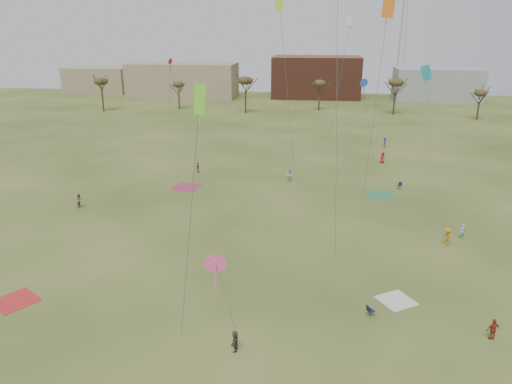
# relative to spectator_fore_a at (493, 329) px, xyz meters

# --- Properties ---
(ground) EXTENTS (260.00, 260.00, 0.00)m
(ground) POSITION_rel_spectator_fore_a_xyz_m (-17.78, 0.90, -0.79)
(ground) COLOR #364E18
(ground) RESTS_ON ground
(spectator_fore_a) EXTENTS (0.99, 0.62, 1.58)m
(spectator_fore_a) POSITION_rel_spectator_fore_a_xyz_m (0.00, 0.00, 0.00)
(spectator_fore_a) COLOR #9E331B
(spectator_fore_a) RESTS_ON ground
(spectator_fore_b) EXTENTS (0.74, 0.90, 1.70)m
(spectator_fore_b) POSITION_rel_spectator_fore_a_xyz_m (-39.67, 20.80, 0.06)
(spectator_fore_b) COLOR #806051
(spectator_fore_b) RESTS_ON ground
(spectator_fore_c) EXTENTS (0.48, 1.36, 1.45)m
(spectator_fore_c) POSITION_rel_spectator_fore_a_xyz_m (-17.15, -3.31, -0.06)
(spectator_fore_c) COLOR #513D3A
(spectator_fore_c) RESTS_ON ground
(flyer_mid_b) EXTENTS (1.05, 1.34, 1.82)m
(flyer_mid_b) POSITION_rel_spectator_fore_a_xyz_m (0.63, 15.19, 0.12)
(flyer_mid_b) COLOR #B57C22
(flyer_mid_b) RESTS_ON ground
(flyer_mid_c) EXTENTS (0.69, 0.56, 1.62)m
(flyer_mid_c) POSITION_rel_spectator_fore_a_xyz_m (2.53, 17.07, 0.02)
(flyer_mid_c) COLOR #80B5D6
(flyer_mid_c) RESTS_ON ground
(spectator_mid_d) EXTENTS (0.48, 0.95, 1.57)m
(spectator_mid_d) POSITION_rel_spectator_fore_a_xyz_m (-29.26, 36.59, -0.00)
(spectator_mid_d) COLOR #8D3A7D
(spectator_mid_d) RESTS_ON ground
(spectator_mid_e) EXTENTS (0.99, 0.85, 1.76)m
(spectator_mid_e) POSITION_rel_spectator_fore_a_xyz_m (-15.71, 33.98, 0.09)
(spectator_mid_e) COLOR silver
(spectator_mid_e) RESTS_ON ground
(flyer_far_b) EXTENTS (1.02, 0.95, 1.75)m
(flyer_far_b) POSITION_rel_spectator_fore_a_xyz_m (-1.86, 45.36, 0.09)
(flyer_far_b) COLOR #A41C26
(flyer_far_b) RESTS_ON ground
(flyer_far_c) EXTENTS (0.83, 1.19, 1.69)m
(flyer_far_c) POSITION_rel_spectator_fore_a_xyz_m (-0.18, 56.42, 0.05)
(flyer_far_c) COLOR navy
(flyer_far_c) RESTS_ON ground
(blanket_red) EXTENTS (4.07, 4.07, 0.03)m
(blanket_red) POSITION_rel_spectator_fore_a_xyz_m (-35.08, 0.54, -0.79)
(blanket_red) COLOR red
(blanket_red) RESTS_ON ground
(blanket_cream) EXTENTS (3.42, 3.42, 0.03)m
(blanket_cream) POSITION_rel_spectator_fore_a_xyz_m (-5.71, 4.24, -0.79)
(blanket_cream) COLOR white
(blanket_cream) RESTS_ON ground
(blanket_plum) EXTENTS (3.89, 3.89, 0.03)m
(blanket_plum) POSITION_rel_spectator_fore_a_xyz_m (-29.24, 29.79, -0.79)
(blanket_plum) COLOR #AC3457
(blanket_plum) RESTS_ON ground
(blanket_olive) EXTENTS (3.52, 3.52, 0.03)m
(blanket_olive) POSITION_rel_spectator_fore_a_xyz_m (-4.07, 29.70, -0.79)
(blanket_olive) COLOR #31894F
(blanket_olive) RESTS_ON ground
(camp_chair_center) EXTENTS (0.72, 0.71, 0.87)m
(camp_chair_center) POSITION_rel_spectator_fore_a_xyz_m (-7.93, 1.90, -0.53)
(camp_chair_center) COLOR #15193B
(camp_chair_center) RESTS_ON ground
(camp_chair_right) EXTENTS (0.73, 0.74, 0.87)m
(camp_chair_right) POSITION_rel_spectator_fore_a_xyz_m (-1.19, 32.60, -0.53)
(camp_chair_right) COLOR #131835
(camp_chair_right) RESTS_ON ground
(kites_aloft) EXTENTS (66.79, 56.77, 26.56)m
(kites_aloft) POSITION_rel_spectator_fore_a_xyz_m (-11.82, 29.92, 19.02)
(kites_aloft) COLOR silver
(kites_aloft) RESTS_ON ground
(tree_line) EXTENTS (117.44, 49.32, 8.91)m
(tree_line) POSITION_rel_spectator_fore_a_xyz_m (-20.62, 80.02, 6.30)
(tree_line) COLOR #3A2B1E
(tree_line) RESTS_ON ground
(building_tan) EXTENTS (32.00, 14.00, 10.00)m
(building_tan) POSITION_rel_spectator_fore_a_xyz_m (-52.78, 115.90, 4.21)
(building_tan) COLOR #937F60
(building_tan) RESTS_ON ground
(building_brick) EXTENTS (26.00, 16.00, 12.00)m
(building_brick) POSITION_rel_spectator_fore_a_xyz_m (-12.78, 120.90, 5.21)
(building_brick) COLOR brown
(building_brick) RESTS_ON ground
(building_grey) EXTENTS (24.00, 12.00, 9.00)m
(building_grey) POSITION_rel_spectator_fore_a_xyz_m (22.22, 118.90, 3.71)
(building_grey) COLOR gray
(building_grey) RESTS_ON ground
(building_tan_west) EXTENTS (20.00, 12.00, 8.00)m
(building_tan_west) POSITION_rel_spectator_fore_a_xyz_m (-82.78, 122.90, 3.21)
(building_tan_west) COLOR #937F60
(building_tan_west) RESTS_ON ground
(radio_tower) EXTENTS (1.51, 1.72, 41.00)m
(radio_tower) POSITION_rel_spectator_fore_a_xyz_m (12.22, 125.90, 18.42)
(radio_tower) COLOR #9EA3A8
(radio_tower) RESTS_ON ground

